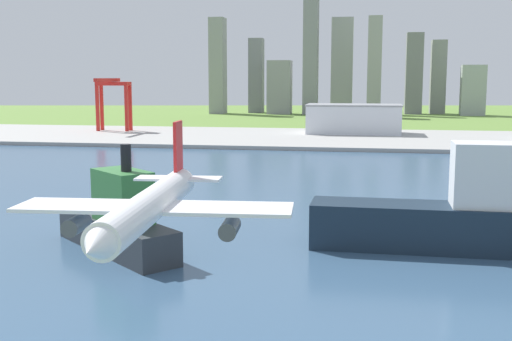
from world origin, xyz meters
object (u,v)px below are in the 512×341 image
object	(u,v)px
airplane_landing	(149,207)
cargo_ship	(464,212)
container_barge	(118,222)
port_crane_red	(112,93)
warehouse_main	(354,119)

from	to	relation	value
airplane_landing	cargo_ship	distance (m)	98.43
airplane_landing	container_barge	xyz separation A→B (m)	(-31.81, 66.73, -18.25)
container_barge	port_crane_red	bearing A→B (deg)	112.53
cargo_ship	port_crane_red	bearing A→B (deg)	125.52
port_crane_red	airplane_landing	bearing A→B (deg)	-66.95
container_barge	warehouse_main	size ratio (longest dim) A/B	0.60
cargo_ship	warehouse_main	xyz separation A→B (m)	(-33.97, 311.50, 3.13)
warehouse_main	container_barge	bearing A→B (deg)	-98.69
airplane_landing	cargo_ship	size ratio (longest dim) A/B	0.65
airplane_landing	warehouse_main	distance (m)	394.09
port_crane_red	warehouse_main	bearing A→B (deg)	3.07
airplane_landing	port_crane_red	size ratio (longest dim) A/B	1.01
airplane_landing	container_barge	distance (m)	76.14
airplane_landing	warehouse_main	size ratio (longest dim) A/B	0.64
cargo_ship	container_barge	bearing A→B (deg)	-169.71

